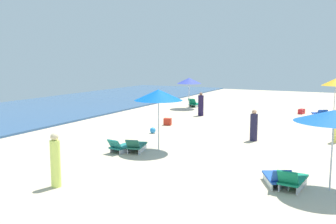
{
  "coord_description": "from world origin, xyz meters",
  "views": [
    {
      "loc": [
        -17.83,
        1.91,
        3.99
      ],
      "look_at": [
        1.16,
        11.41,
        0.99
      ],
      "focal_mm": 40.95,
      "sensor_mm": 36.0,
      "label": 1
    }
  ],
  "objects_px": {
    "umbrella_0": "(189,81)",
    "cooler_box_0": "(168,122)",
    "lounge_chair_0_0": "(195,104)",
    "beachgoer_2": "(201,105)",
    "umbrella_2": "(158,95)",
    "beachgoer_0": "(254,126)",
    "lounge_chair_2_1": "(122,146)",
    "lounge_chair_3_0": "(276,178)",
    "lounge_chair_1_0": "(320,114)",
    "lounge_chair_2_0": "(136,146)",
    "umbrella_3": "(334,116)",
    "beachgoer_1": "(336,127)",
    "cooler_box_1": "(301,111)",
    "beach_ball_2": "(153,130)",
    "umbrella_1": "(336,82)",
    "lounge_chair_3_1": "(292,180)",
    "beachgoer_3": "(55,161)"
  },
  "relations": [
    {
      "from": "lounge_chair_2_0",
      "to": "cooler_box_1",
      "type": "distance_m",
      "value": 15.71
    },
    {
      "from": "umbrella_3",
      "to": "beachgoer_1",
      "type": "distance_m",
      "value": 7.56
    },
    {
      "from": "lounge_chair_0_0",
      "to": "beachgoer_2",
      "type": "bearing_deg",
      "value": 124.22
    },
    {
      "from": "lounge_chair_2_0",
      "to": "lounge_chair_3_0",
      "type": "height_order",
      "value": "lounge_chair_3_0"
    },
    {
      "from": "umbrella_0",
      "to": "umbrella_2",
      "type": "height_order",
      "value": "umbrella_2"
    },
    {
      "from": "umbrella_2",
      "to": "lounge_chair_2_0",
      "type": "xyz_separation_m",
      "value": [
        -0.64,
        0.74,
        -2.17
      ]
    },
    {
      "from": "umbrella_2",
      "to": "lounge_chair_2_0",
      "type": "bearing_deg",
      "value": 130.94
    },
    {
      "from": "cooler_box_0",
      "to": "lounge_chair_3_0",
      "type": "bearing_deg",
      "value": 120.21
    },
    {
      "from": "beachgoer_2",
      "to": "cooler_box_1",
      "type": "height_order",
      "value": "beachgoer_2"
    },
    {
      "from": "beachgoer_1",
      "to": "umbrella_2",
      "type": "bearing_deg",
      "value": 16.25
    },
    {
      "from": "lounge_chair_1_0",
      "to": "lounge_chair_2_0",
      "type": "distance_m",
      "value": 14.86
    },
    {
      "from": "beachgoer_3",
      "to": "cooler_box_1",
      "type": "distance_m",
      "value": 20.5
    },
    {
      "from": "umbrella_3",
      "to": "beachgoer_2",
      "type": "bearing_deg",
      "value": 36.35
    },
    {
      "from": "cooler_box_1",
      "to": "beachgoer_0",
      "type": "bearing_deg",
      "value": 9.19
    },
    {
      "from": "umbrella_0",
      "to": "lounge_chair_3_1",
      "type": "xyz_separation_m",
      "value": [
        -15.92,
        -10.37,
        -1.95
      ]
    },
    {
      "from": "beachgoer_0",
      "to": "beachgoer_1",
      "type": "height_order",
      "value": "beachgoer_1"
    },
    {
      "from": "umbrella_0",
      "to": "cooler_box_0",
      "type": "height_order",
      "value": "umbrella_0"
    },
    {
      "from": "lounge_chair_2_0",
      "to": "beachgoer_2",
      "type": "height_order",
      "value": "beachgoer_2"
    },
    {
      "from": "lounge_chair_2_1",
      "to": "beachgoer_0",
      "type": "distance_m",
      "value": 6.53
    },
    {
      "from": "lounge_chair_1_0",
      "to": "lounge_chair_2_0",
      "type": "bearing_deg",
      "value": 39.47
    },
    {
      "from": "lounge_chair_2_1",
      "to": "umbrella_3",
      "type": "relative_size",
      "value": 0.57
    },
    {
      "from": "lounge_chair_1_0",
      "to": "beachgoer_0",
      "type": "distance_m",
      "value": 9.37
    },
    {
      "from": "lounge_chair_2_1",
      "to": "cooler_box_1",
      "type": "relative_size",
      "value": 2.5
    },
    {
      "from": "lounge_chair_1_0",
      "to": "umbrella_2",
      "type": "distance_m",
      "value": 14.14
    },
    {
      "from": "lounge_chair_1_0",
      "to": "beachgoer_1",
      "type": "bearing_deg",
      "value": 74.11
    },
    {
      "from": "beachgoer_0",
      "to": "cooler_box_1",
      "type": "bearing_deg",
      "value": 101.45
    },
    {
      "from": "umbrella_2",
      "to": "beachgoer_0",
      "type": "relative_size",
      "value": 1.74
    },
    {
      "from": "lounge_chair_3_0",
      "to": "lounge_chair_0_0",
      "type": "bearing_deg",
      "value": -85.39
    },
    {
      "from": "beachgoer_1",
      "to": "lounge_chair_0_0",
      "type": "bearing_deg",
      "value": -61.41
    },
    {
      "from": "lounge_chair_0_0",
      "to": "beachgoer_1",
      "type": "relative_size",
      "value": 0.93
    },
    {
      "from": "umbrella_1",
      "to": "cooler_box_0",
      "type": "xyz_separation_m",
      "value": [
        -7.97,
        8.7,
        -2.17
      ]
    },
    {
      "from": "umbrella_3",
      "to": "cooler_box_1",
      "type": "height_order",
      "value": "umbrella_3"
    },
    {
      "from": "lounge_chair_2_1",
      "to": "lounge_chair_3_0",
      "type": "bearing_deg",
      "value": 174.98
    },
    {
      "from": "beachgoer_0",
      "to": "cooler_box_1",
      "type": "relative_size",
      "value": 2.71
    },
    {
      "from": "beachgoer_0",
      "to": "cooler_box_0",
      "type": "height_order",
      "value": "beachgoer_0"
    },
    {
      "from": "lounge_chair_2_1",
      "to": "cooler_box_0",
      "type": "height_order",
      "value": "lounge_chair_2_1"
    },
    {
      "from": "lounge_chair_2_0",
      "to": "beach_ball_2",
      "type": "xyz_separation_m",
      "value": [
        3.89,
        1.34,
        -0.09
      ]
    },
    {
      "from": "beachgoer_2",
      "to": "cooler_box_1",
      "type": "xyz_separation_m",
      "value": [
        4.1,
        -6.15,
        -0.57
      ]
    },
    {
      "from": "lounge_chair_2_1",
      "to": "beachgoer_0",
      "type": "relative_size",
      "value": 0.92
    },
    {
      "from": "lounge_chair_1_0",
      "to": "umbrella_1",
      "type": "bearing_deg",
      "value": -158.41
    },
    {
      "from": "lounge_chair_3_1",
      "to": "beachgoer_2",
      "type": "bearing_deg",
      "value": -51.47
    },
    {
      "from": "umbrella_3",
      "to": "beachgoer_0",
      "type": "distance_m",
      "value": 7.28
    },
    {
      "from": "beachgoer_2",
      "to": "cooler_box_0",
      "type": "height_order",
      "value": "beachgoer_2"
    },
    {
      "from": "lounge_chair_1_0",
      "to": "beachgoer_2",
      "type": "relative_size",
      "value": 0.89
    },
    {
      "from": "beach_ball_2",
      "to": "beachgoer_0",
      "type": "bearing_deg",
      "value": -84.09
    },
    {
      "from": "lounge_chair_2_0",
      "to": "umbrella_2",
      "type": "bearing_deg",
      "value": -153.81
    },
    {
      "from": "umbrella_1",
      "to": "lounge_chair_3_1",
      "type": "xyz_separation_m",
      "value": [
        -16.31,
        0.22,
        -2.11
      ]
    },
    {
      "from": "beachgoer_0",
      "to": "cooler_box_0",
      "type": "xyz_separation_m",
      "value": [
        2.05,
        5.7,
        -0.5
      ]
    },
    {
      "from": "umbrella_2",
      "to": "beachgoer_0",
      "type": "bearing_deg",
      "value": -40.23
    },
    {
      "from": "lounge_chair_2_1",
      "to": "cooler_box_0",
      "type": "distance_m",
      "value": 6.84
    }
  ]
}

